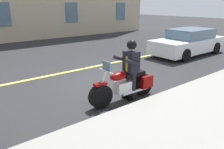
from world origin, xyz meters
TOP-DOWN VIEW (x-y plane):
  - ground_plane at (0.00, 0.00)m, footprint 80.00×80.00m
  - lane_center_stripe at (0.00, -2.00)m, footprint 60.00×0.16m
  - motorcycle_main at (0.38, 1.49)m, footprint 2.22×0.63m
  - rider_main at (0.19, 1.49)m, footprint 0.63×0.56m
  - car_silver at (-6.30, -0.87)m, footprint 4.60×1.92m

SIDE VIEW (x-z plane):
  - ground_plane at x=0.00m, z-range 0.00..0.00m
  - lane_center_stripe at x=0.00m, z-range 0.00..0.01m
  - motorcycle_main at x=0.38m, z-range -0.18..1.08m
  - car_silver at x=-6.30m, z-range -0.01..1.39m
  - rider_main at x=0.19m, z-range 0.17..1.91m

